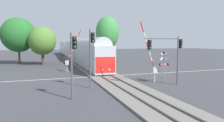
{
  "coord_description": "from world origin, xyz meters",
  "views": [
    {
      "loc": [
        -7.66,
        -26.31,
        4.7
      ],
      "look_at": [
        1.52,
        0.99,
        2.0
      ],
      "focal_mm": 31.81,
      "sensor_mm": 36.0,
      "label": 1
    }
  ],
  "objects_px": {
    "elm_centre_background": "(107,33)",
    "crossing_signal_mast": "(164,63)",
    "traffic_signal_median": "(91,49)",
    "crossing_gate_far": "(69,59)",
    "traffic_signal_near_left": "(73,55)",
    "pine_left_background": "(18,35)",
    "traffic_signal_near_right": "(169,49)",
    "oak_behind_train": "(42,41)",
    "crossing_gate_near": "(153,64)",
    "commuter_train": "(74,49)"
  },
  "relations": [
    {
      "from": "crossing_signal_mast",
      "to": "elm_centre_background",
      "type": "height_order",
      "value": "elm_centre_background"
    },
    {
      "from": "crossing_gate_far",
      "to": "traffic_signal_near_right",
      "type": "bearing_deg",
      "value": -56.74
    },
    {
      "from": "crossing_gate_far",
      "to": "elm_centre_background",
      "type": "bearing_deg",
      "value": 55.79
    },
    {
      "from": "crossing_signal_mast",
      "to": "crossing_gate_far",
      "type": "xyz_separation_m",
      "value": [
        -9.56,
        12.5,
        -0.15
      ]
    },
    {
      "from": "traffic_signal_median",
      "to": "crossing_signal_mast",
      "type": "bearing_deg",
      "value": 1.01
    },
    {
      "from": "crossing_gate_near",
      "to": "traffic_signal_median",
      "type": "bearing_deg",
      "value": -175.64
    },
    {
      "from": "traffic_signal_median",
      "to": "oak_behind_train",
      "type": "xyz_separation_m",
      "value": [
        -4.98,
        24.38,
        1.03
      ]
    },
    {
      "from": "pine_left_background",
      "to": "crossing_signal_mast",
      "type": "bearing_deg",
      "value": -55.97
    },
    {
      "from": "crossing_gate_near",
      "to": "crossing_gate_far",
      "type": "bearing_deg",
      "value": 124.74
    },
    {
      "from": "elm_centre_background",
      "to": "traffic_signal_median",
      "type": "bearing_deg",
      "value": -110.15
    },
    {
      "from": "oak_behind_train",
      "to": "traffic_signal_near_right",
      "type": "bearing_deg",
      "value": -62.79
    },
    {
      "from": "crossing_gate_near",
      "to": "crossing_gate_far",
      "type": "xyz_separation_m",
      "value": [
        -8.38,
        12.08,
        -0.06
      ]
    },
    {
      "from": "crossing_signal_mast",
      "to": "traffic_signal_near_right",
      "type": "height_order",
      "value": "traffic_signal_near_right"
    },
    {
      "from": "crossing_gate_far",
      "to": "traffic_signal_near_right",
      "type": "height_order",
      "value": "crossing_gate_far"
    },
    {
      "from": "crossing_gate_far",
      "to": "traffic_signal_near_left",
      "type": "height_order",
      "value": "crossing_gate_far"
    },
    {
      "from": "elm_centre_background",
      "to": "oak_behind_train",
      "type": "bearing_deg",
      "value": -159.38
    },
    {
      "from": "crossing_gate_near",
      "to": "elm_centre_background",
      "type": "bearing_deg",
      "value": 82.89
    },
    {
      "from": "traffic_signal_near_left",
      "to": "oak_behind_train",
      "type": "distance_m",
      "value": 28.0
    },
    {
      "from": "traffic_signal_near_right",
      "to": "traffic_signal_median",
      "type": "bearing_deg",
      "value": 170.82
    },
    {
      "from": "crossing_gate_far",
      "to": "pine_left_background",
      "type": "bearing_deg",
      "value": 120.97
    },
    {
      "from": "traffic_signal_near_right",
      "to": "crossing_signal_mast",
      "type": "bearing_deg",
      "value": 75.39
    },
    {
      "from": "crossing_gate_near",
      "to": "traffic_signal_near_right",
      "type": "xyz_separation_m",
      "value": [
        0.79,
        -1.9,
        1.86
      ]
    },
    {
      "from": "oak_behind_train",
      "to": "pine_left_background",
      "type": "bearing_deg",
      "value": 147.26
    },
    {
      "from": "traffic_signal_median",
      "to": "crossing_gate_far",
      "type": "bearing_deg",
      "value": 94.2
    },
    {
      "from": "commuter_train",
      "to": "pine_left_background",
      "type": "xyz_separation_m",
      "value": [
        -13.08,
        -9.22,
        3.6
      ]
    },
    {
      "from": "crossing_gate_far",
      "to": "traffic_signal_median",
      "type": "xyz_separation_m",
      "value": [
        0.93,
        -12.65,
        1.88
      ]
    },
    {
      "from": "elm_centre_background",
      "to": "crossing_signal_mast",
      "type": "bearing_deg",
      "value": -94.81
    },
    {
      "from": "oak_behind_train",
      "to": "traffic_signal_median",
      "type": "bearing_deg",
      "value": -78.46
    },
    {
      "from": "crossing_gate_near",
      "to": "elm_centre_background",
      "type": "relative_size",
      "value": 0.61
    },
    {
      "from": "crossing_signal_mast",
      "to": "elm_centre_background",
      "type": "distance_m",
      "value": 30.82
    },
    {
      "from": "traffic_signal_median",
      "to": "pine_left_background",
      "type": "xyz_separation_m",
      "value": [
        -9.84,
        27.51,
        2.33
      ]
    },
    {
      "from": "traffic_signal_near_left",
      "to": "elm_centre_background",
      "type": "bearing_deg",
      "value": 68.33
    },
    {
      "from": "crossing_gate_near",
      "to": "pine_left_background",
      "type": "distance_m",
      "value": 32.28
    },
    {
      "from": "commuter_train",
      "to": "pine_left_background",
      "type": "relative_size",
      "value": 6.58
    },
    {
      "from": "commuter_train",
      "to": "crossing_signal_mast",
      "type": "bearing_deg",
      "value": -81.62
    },
    {
      "from": "crossing_signal_mast",
      "to": "traffic_signal_median",
      "type": "bearing_deg",
      "value": -178.99
    },
    {
      "from": "crossing_signal_mast",
      "to": "elm_centre_background",
      "type": "relative_size",
      "value": 0.32
    },
    {
      "from": "traffic_signal_median",
      "to": "traffic_signal_near_right",
      "type": "bearing_deg",
      "value": -9.18
    },
    {
      "from": "elm_centre_background",
      "to": "commuter_train",
      "type": "bearing_deg",
      "value": 141.7
    },
    {
      "from": "crossing_gate_far",
      "to": "traffic_signal_near_left",
      "type": "bearing_deg",
      "value": -94.88
    },
    {
      "from": "crossing_gate_far",
      "to": "pine_left_background",
      "type": "relative_size",
      "value": 0.67
    },
    {
      "from": "traffic_signal_median",
      "to": "pine_left_background",
      "type": "bearing_deg",
      "value": 109.69
    },
    {
      "from": "commuter_train",
      "to": "traffic_signal_near_right",
      "type": "relative_size",
      "value": 12.34
    },
    {
      "from": "traffic_signal_median",
      "to": "elm_centre_background",
      "type": "distance_m",
      "value": 32.61
    },
    {
      "from": "traffic_signal_near_left",
      "to": "elm_centre_background",
      "type": "relative_size",
      "value": 0.48
    },
    {
      "from": "commuter_train",
      "to": "traffic_signal_near_right",
      "type": "xyz_separation_m",
      "value": [
        5.0,
        -38.06,
        1.31
      ]
    },
    {
      "from": "traffic_signal_median",
      "to": "pine_left_background",
      "type": "relative_size",
      "value": 0.6
    },
    {
      "from": "crossing_gate_far",
      "to": "oak_behind_train",
      "type": "xyz_separation_m",
      "value": [
        -4.05,
        11.73,
        2.91
      ]
    },
    {
      "from": "pine_left_background",
      "to": "crossing_gate_far",
      "type": "bearing_deg",
      "value": -59.03
    },
    {
      "from": "traffic_signal_near_right",
      "to": "elm_centre_background",
      "type": "height_order",
      "value": "elm_centre_background"
    }
  ]
}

